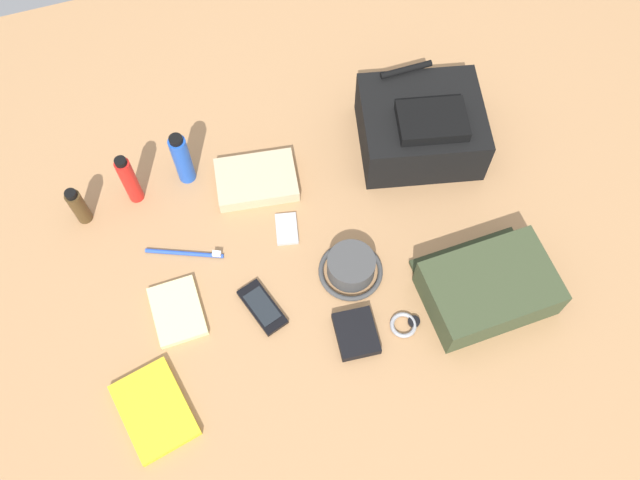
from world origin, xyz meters
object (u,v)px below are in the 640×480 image
at_px(cologne_bottle, 78,206).
at_px(wallet, 356,334).
at_px(toothbrush, 189,253).
at_px(toiletry_pouch, 488,287).
at_px(paperback_novel, 154,410).
at_px(media_player, 287,229).
at_px(wristwatch, 405,325).
at_px(bucket_hat, 351,267).
at_px(deodorant_spray, 182,159).
at_px(cell_phone, 262,307).
at_px(notepad, 177,311).
at_px(backpack, 421,127).
at_px(sunscreen_spray, 129,180).
at_px(folded_towel, 256,180).

relative_size(cologne_bottle, wallet, 1.10).
bearing_deg(toothbrush, toiletry_pouch, -26.74).
xyz_separation_m(toiletry_pouch, wallet, (-0.32, 0.00, -0.03)).
xyz_separation_m(paperback_novel, toothbrush, (0.16, 0.34, -0.00)).
bearing_deg(media_player, toothbrush, 177.68).
relative_size(paperback_novel, wristwatch, 3.04).
bearing_deg(wallet, toiletry_pouch, 5.31).
relative_size(bucket_hat, media_player, 1.65).
bearing_deg(wallet, toothbrush, 140.00).
relative_size(bucket_hat, deodorant_spray, 0.91).
xyz_separation_m(cell_phone, media_player, (0.11, 0.18, -0.00)).
xyz_separation_m(wristwatch, notepad, (-0.49, 0.19, 0.00)).
height_order(backpack, wristwatch, backpack).
distance_m(sunscreen_spray, toothbrush, 0.23).
relative_size(sunscreen_spray, folded_towel, 0.83).
bearing_deg(backpack, toothbrush, -168.65).
distance_m(sunscreen_spray, wallet, 0.66).
relative_size(toothbrush, folded_towel, 0.89).
distance_m(deodorant_spray, toothbrush, 0.24).
distance_m(media_player, folded_towel, 0.16).
relative_size(bucket_hat, toothbrush, 0.86).
distance_m(bucket_hat, notepad, 0.42).
relative_size(sunscreen_spray, wristwatch, 2.34).
bearing_deg(sunscreen_spray, deodorant_spray, 7.65).
xyz_separation_m(deodorant_spray, toothbrush, (-0.05, -0.22, -0.08)).
height_order(backpack, notepad, backpack).
bearing_deg(folded_towel, notepad, -133.98).
height_order(sunscreen_spray, deodorant_spray, deodorant_spray).
xyz_separation_m(toiletry_pouch, folded_towel, (-0.42, 0.46, -0.03)).
xyz_separation_m(paperback_novel, notepad, (0.10, 0.21, -0.00)).
bearing_deg(backpack, toiletry_pouch, -91.63).
distance_m(bucket_hat, wristwatch, 0.18).
bearing_deg(cell_phone, cologne_bottle, 133.62).
height_order(media_player, folded_towel, folded_towel).
height_order(backpack, sunscreen_spray, backpack).
distance_m(wallet, notepad, 0.42).
relative_size(toiletry_pouch, deodorant_spray, 1.72).
bearing_deg(media_player, deodorant_spray, 130.76).
bearing_deg(wallet, paperback_novel, -171.51).
height_order(cell_phone, wristwatch, cell_phone).
xyz_separation_m(backpack, paperback_novel, (-0.80, -0.47, -0.06)).
xyz_separation_m(sunscreen_spray, toothbrush, (0.09, -0.20, -0.07)).
relative_size(toiletry_pouch, wallet, 2.65).
distance_m(deodorant_spray, folded_towel, 0.19).
relative_size(sunscreen_spray, media_player, 1.78).
xyz_separation_m(bucket_hat, toothbrush, (-0.36, 0.17, -0.02)).
relative_size(cell_phone, notepad, 0.95).
bearing_deg(cologne_bottle, notepad, -62.98).
height_order(cologne_bottle, wallet, cologne_bottle).
xyz_separation_m(cologne_bottle, wallet, (0.54, -0.50, -0.05)).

